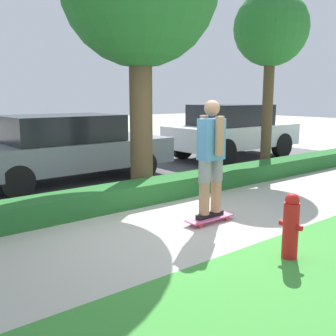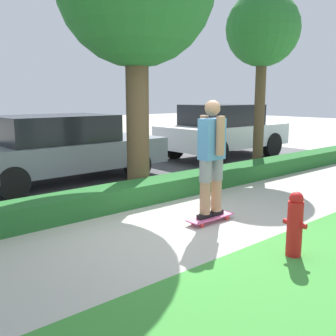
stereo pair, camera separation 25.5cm
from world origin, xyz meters
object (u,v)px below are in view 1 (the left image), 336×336
(skater_person, at_px, (211,156))
(fire_hydrant, at_px, (291,226))
(parked_car_middle, at_px, (66,147))
(tree_far, at_px, (271,31))
(parked_car_rear, at_px, (232,130))
(skateboard, at_px, (210,218))

(skater_person, bearing_deg, fire_hydrant, -97.44)
(skater_person, distance_m, parked_car_middle, 4.20)
(tree_far, xyz_separation_m, fire_hydrant, (-4.31, -3.72, -3.03))
(parked_car_middle, bearing_deg, tree_far, -25.08)
(parked_car_middle, xyz_separation_m, parked_car_rear, (5.34, -0.06, 0.09))
(parked_car_middle, distance_m, parked_car_rear, 5.34)
(parked_car_rear, distance_m, fire_hydrant, 7.64)
(skateboard, relative_size, parked_car_rear, 0.20)
(tree_far, bearing_deg, skater_person, -151.92)
(fire_hydrant, bearing_deg, tree_far, 40.79)
(skater_person, distance_m, fire_hydrant, 1.66)
(parked_car_rear, relative_size, fire_hydrant, 5.27)
(parked_car_middle, bearing_deg, skater_person, -85.95)
(tree_far, xyz_separation_m, parked_car_middle, (-4.50, 1.98, -2.66))
(parked_car_middle, bearing_deg, parked_car_rear, -1.99)
(fire_hydrant, bearing_deg, parked_car_middle, 91.94)
(skateboard, xyz_separation_m, parked_car_middle, (-0.39, 4.17, 0.69))
(skater_person, height_order, fire_hydrant, skater_person)
(skater_person, relative_size, tree_far, 0.39)
(fire_hydrant, bearing_deg, skateboard, 82.56)
(skateboard, bearing_deg, skater_person, -179.55)
(tree_far, bearing_deg, parked_car_middle, 156.24)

